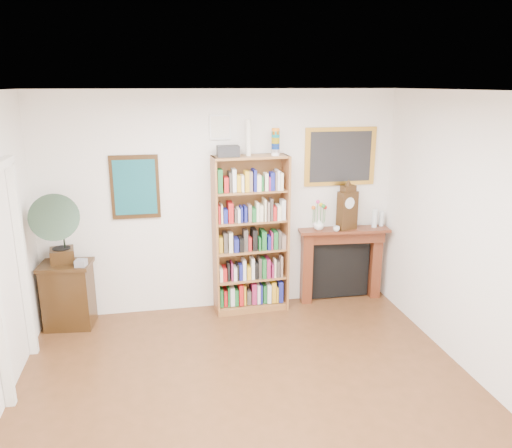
{
  "coord_description": "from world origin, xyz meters",
  "views": [
    {
      "loc": [
        -0.75,
        -3.61,
        2.86
      ],
      "look_at": [
        0.27,
        1.6,
        1.36
      ],
      "focal_mm": 35.0,
      "sensor_mm": 36.0,
      "label": 1
    }
  ],
  "objects_px": {
    "fireplace": "(341,258)",
    "side_cabinet": "(69,295)",
    "gramophone": "(56,225)",
    "teacup": "(336,229)",
    "cd_stack": "(81,263)",
    "bottle_left": "(375,218)",
    "bookshelf": "(251,226)",
    "flower_vase": "(319,224)",
    "mantel_clock": "(347,208)",
    "bottle_right": "(382,219)"
  },
  "relations": [
    {
      "from": "fireplace",
      "to": "side_cabinet",
      "type": "bearing_deg",
      "value": -172.95
    },
    {
      "from": "side_cabinet",
      "to": "gramophone",
      "type": "xyz_separation_m",
      "value": [
        -0.03,
        -0.09,
        0.9
      ]
    },
    {
      "from": "fireplace",
      "to": "teacup",
      "type": "xyz_separation_m",
      "value": [
        -0.14,
        -0.15,
        0.46
      ]
    },
    {
      "from": "cd_stack",
      "to": "bottle_left",
      "type": "bearing_deg",
      "value": 3.41
    },
    {
      "from": "bookshelf",
      "to": "bottle_left",
      "type": "bearing_deg",
      "value": -2.39
    },
    {
      "from": "side_cabinet",
      "to": "flower_vase",
      "type": "relative_size",
      "value": 5.41
    },
    {
      "from": "cd_stack",
      "to": "mantel_clock",
      "type": "distance_m",
      "value": 3.37
    },
    {
      "from": "fireplace",
      "to": "gramophone",
      "type": "relative_size",
      "value": 1.38
    },
    {
      "from": "mantel_clock",
      "to": "flower_vase",
      "type": "height_order",
      "value": "mantel_clock"
    },
    {
      "from": "fireplace",
      "to": "mantel_clock",
      "type": "relative_size",
      "value": 2.09
    },
    {
      "from": "bookshelf",
      "to": "bottle_right",
      "type": "bearing_deg",
      "value": -1.22
    },
    {
      "from": "bookshelf",
      "to": "bottle_right",
      "type": "xyz_separation_m",
      "value": [
        1.8,
        0.08,
        -0.01
      ]
    },
    {
      "from": "mantel_clock",
      "to": "teacup",
      "type": "height_order",
      "value": "mantel_clock"
    },
    {
      "from": "flower_vase",
      "to": "bottle_left",
      "type": "relative_size",
      "value": 0.62
    },
    {
      "from": "gramophone",
      "to": "flower_vase",
      "type": "xyz_separation_m",
      "value": [
        3.2,
        0.2,
        -0.22
      ]
    },
    {
      "from": "fireplace",
      "to": "gramophone",
      "type": "height_order",
      "value": "gramophone"
    },
    {
      "from": "gramophone",
      "to": "flower_vase",
      "type": "distance_m",
      "value": 3.21
    },
    {
      "from": "bookshelf",
      "to": "flower_vase",
      "type": "height_order",
      "value": "bookshelf"
    },
    {
      "from": "cd_stack",
      "to": "bottle_left",
      "type": "relative_size",
      "value": 0.5
    },
    {
      "from": "bottle_right",
      "to": "flower_vase",
      "type": "bearing_deg",
      "value": -179.24
    },
    {
      "from": "flower_vase",
      "to": "bottle_right",
      "type": "distance_m",
      "value": 0.88
    },
    {
      "from": "bookshelf",
      "to": "side_cabinet",
      "type": "height_order",
      "value": "bookshelf"
    },
    {
      "from": "fireplace",
      "to": "mantel_clock",
      "type": "distance_m",
      "value": 0.71
    },
    {
      "from": "gramophone",
      "to": "cd_stack",
      "type": "height_order",
      "value": "gramophone"
    },
    {
      "from": "flower_vase",
      "to": "teacup",
      "type": "bearing_deg",
      "value": -30.32
    },
    {
      "from": "gramophone",
      "to": "teacup",
      "type": "distance_m",
      "value": 3.41
    },
    {
      "from": "gramophone",
      "to": "teacup",
      "type": "height_order",
      "value": "gramophone"
    },
    {
      "from": "gramophone",
      "to": "mantel_clock",
      "type": "bearing_deg",
      "value": -6.91
    },
    {
      "from": "cd_stack",
      "to": "bottle_right",
      "type": "bearing_deg",
      "value": 3.89
    },
    {
      "from": "bottle_right",
      "to": "bottle_left",
      "type": "bearing_deg",
      "value": -161.27
    },
    {
      "from": "bookshelf",
      "to": "side_cabinet",
      "type": "bearing_deg",
      "value": 177.51
    },
    {
      "from": "teacup",
      "to": "bottle_right",
      "type": "distance_m",
      "value": 0.7
    },
    {
      "from": "mantel_clock",
      "to": "bookshelf",
      "type": "bearing_deg",
      "value": 162.91
    },
    {
      "from": "cd_stack",
      "to": "mantel_clock",
      "type": "xyz_separation_m",
      "value": [
        3.33,
        0.21,
        0.45
      ]
    },
    {
      "from": "cd_stack",
      "to": "bottle_right",
      "type": "height_order",
      "value": "bottle_right"
    },
    {
      "from": "cd_stack",
      "to": "bottle_left",
      "type": "distance_m",
      "value": 3.74
    },
    {
      "from": "bookshelf",
      "to": "flower_vase",
      "type": "xyz_separation_m",
      "value": [
        0.92,
        0.07,
        -0.04
      ]
    },
    {
      "from": "cd_stack",
      "to": "mantel_clock",
      "type": "height_order",
      "value": "mantel_clock"
    },
    {
      "from": "mantel_clock",
      "to": "bottle_left",
      "type": "bearing_deg",
      "value": -16.94
    },
    {
      "from": "side_cabinet",
      "to": "bottle_right",
      "type": "bearing_deg",
      "value": 7.79
    },
    {
      "from": "mantel_clock",
      "to": "bottle_left",
      "type": "xyz_separation_m",
      "value": [
        0.4,
        0.01,
        -0.16
      ]
    },
    {
      "from": "bookshelf",
      "to": "bottle_left",
      "type": "xyz_separation_m",
      "value": [
        1.68,
        0.04,
        0.01
      ]
    },
    {
      "from": "teacup",
      "to": "flower_vase",
      "type": "bearing_deg",
      "value": 149.68
    },
    {
      "from": "fireplace",
      "to": "bottle_left",
      "type": "relative_size",
      "value": 5.08
    },
    {
      "from": "side_cabinet",
      "to": "teacup",
      "type": "height_order",
      "value": "teacup"
    },
    {
      "from": "bookshelf",
      "to": "fireplace",
      "type": "xyz_separation_m",
      "value": [
        1.26,
        0.1,
        -0.54
      ]
    },
    {
      "from": "bottle_right",
      "to": "cd_stack",
      "type": "bearing_deg",
      "value": -176.11
    },
    {
      "from": "fireplace",
      "to": "gramophone",
      "type": "xyz_separation_m",
      "value": [
        -3.54,
        -0.23,
        0.72
      ]
    },
    {
      "from": "gramophone",
      "to": "side_cabinet",
      "type": "bearing_deg",
      "value": 58.83
    },
    {
      "from": "teacup",
      "to": "fireplace",
      "type": "bearing_deg",
      "value": 46.44
    }
  ]
}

